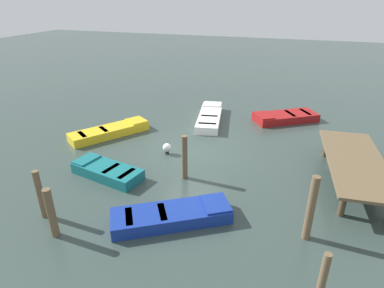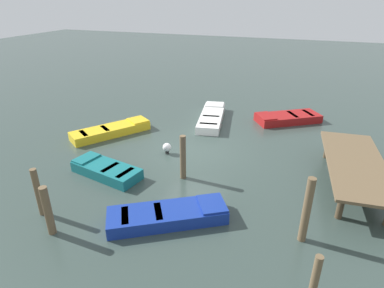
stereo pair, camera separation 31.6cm
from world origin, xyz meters
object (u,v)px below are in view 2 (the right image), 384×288
marker_buoy (167,148)px  rowboat_teal (106,170)px  dock_segment (356,165)px  mooring_piling_center (48,211)px  rowboat_white (212,117)px  mooring_piling_near_right (314,285)px  rowboat_yellow (112,130)px  mooring_piling_far_right (307,210)px  rowboat_red (287,118)px  rowboat_blue (168,215)px  mooring_piling_far_left (38,192)px  mooring_piling_near_left (183,157)px

marker_buoy → rowboat_teal: bearing=-30.4°
dock_segment → rowboat_teal: (2.36, -8.56, -0.63)m
mooring_piling_center → marker_buoy: 5.81m
rowboat_teal → marker_buoy: (-2.40, 1.41, 0.07)m
rowboat_white → mooring_piling_near_right: 11.49m
rowboat_yellow → mooring_piling_far_right: bearing=-82.2°
rowboat_yellow → rowboat_teal: size_ratio=1.29×
rowboat_red → rowboat_white: bearing=-15.2°
rowboat_blue → rowboat_teal: size_ratio=1.24×
mooring_piling_far_left → rowboat_white: bearing=165.0°
rowboat_white → mooring_piling_near_right: bearing=-163.1°
rowboat_yellow → mooring_piling_center: (6.66, 2.34, 0.55)m
rowboat_white → mooring_piling_near_left: 6.06m
rowboat_red → mooring_piling_center: mooring_piling_center is taller
rowboat_yellow → mooring_piling_center: size_ratio=2.41×
rowboat_yellow → rowboat_red: same height
mooring_piling_near_left → mooring_piling_center: size_ratio=1.11×
dock_segment → rowboat_teal: size_ratio=1.85×
dock_segment → rowboat_red: size_ratio=1.51×
mooring_piling_near_left → mooring_piling_far_left: bearing=-43.1°
marker_buoy → rowboat_red: bearing=141.9°
marker_buoy → dock_segment: bearing=89.7°
rowboat_teal → mooring_piling_center: bearing=108.7°
mooring_piling_far_left → mooring_piling_center: 1.08m
mooring_piling_near_left → dock_segment: bearing=105.1°
mooring_piling_far_left → mooring_piling_near_left: 4.80m
dock_segment → rowboat_yellow: bearing=-100.1°
rowboat_blue → mooring_piling_far_left: 3.97m
rowboat_blue → mooring_piling_far_right: size_ratio=1.80×
rowboat_red → rowboat_teal: size_ratio=1.22×
rowboat_yellow → mooring_piling_near_left: size_ratio=2.17×
mooring_piling_near_left → mooring_piling_center: (4.10, -2.38, -0.08)m
mooring_piling_far_right → mooring_piling_center: 7.02m
rowboat_red → mooring_piling_far_right: (9.19, 1.24, 0.77)m
rowboat_yellow → mooring_piling_far_left: mooring_piling_far_left is taller
dock_segment → mooring_piling_far_left: mooring_piling_far_left is taller
dock_segment → mooring_piling_far_right: (3.50, -1.48, 0.15)m
mooring_piling_near_left → rowboat_white: bearing=-172.9°
rowboat_white → mooring_piling_center: (10.08, -1.64, 0.55)m
rowboat_white → mooring_piling_near_right: (10.17, 5.30, 0.55)m
rowboat_blue → rowboat_red: (-9.72, 2.55, 0.00)m
rowboat_red → mooring_piling_far_right: 9.31m
rowboat_teal → marker_buoy: bearing=-108.6°
dock_segment → rowboat_red: dock_segment is taller
rowboat_white → rowboat_red: bearing=-82.2°
mooring_piling_far_right → mooring_piling_near_right: size_ratio=1.29×
mooring_piling_near_left → mooring_piling_near_right: 6.20m
rowboat_yellow → rowboat_blue: 7.26m
mooring_piling_far_left → mooring_piling_near_right: (0.69, 7.85, -0.03)m
dock_segment → mooring_piling_near_left: bearing=-79.6°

